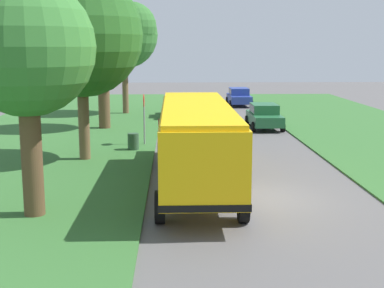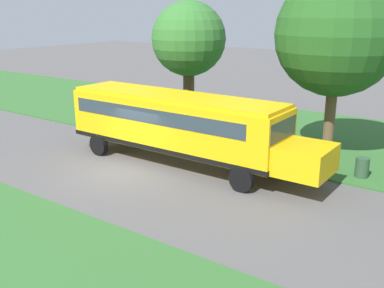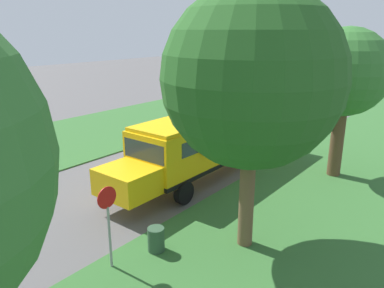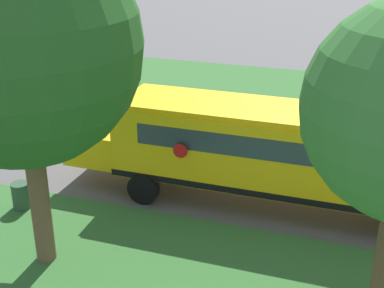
% 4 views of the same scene
% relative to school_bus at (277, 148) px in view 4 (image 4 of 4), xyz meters
% --- Properties ---
extents(ground_plane, '(120.00, 120.00, 0.00)m').
position_rel_school_bus_xyz_m(ground_plane, '(2.23, -1.41, -1.92)').
color(ground_plane, '#565454').
extents(grass_far_side, '(10.00, 80.00, 0.07)m').
position_rel_school_bus_xyz_m(grass_far_side, '(11.23, -1.41, -1.89)').
color(grass_far_side, '#33662D').
rests_on(grass_far_side, ground).
extents(school_bus, '(2.84, 12.42, 3.16)m').
position_rel_school_bus_xyz_m(school_bus, '(0.00, 0.00, 0.00)').
color(school_bus, yellow).
rests_on(school_bus, ground).
extents(oak_tree_roadside_mid, '(5.56, 5.56, 8.49)m').
position_rel_school_bus_xyz_m(oak_tree_roadside_mid, '(-4.79, 5.10, 3.88)').
color(oak_tree_roadside_mid, brown).
rests_on(oak_tree_roadside_mid, ground).
extents(trash_bin, '(0.56, 0.56, 0.90)m').
position_rel_school_bus_xyz_m(trash_bin, '(-2.86, 7.29, -1.47)').
color(trash_bin, '#2D4C33').
rests_on(trash_bin, ground).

